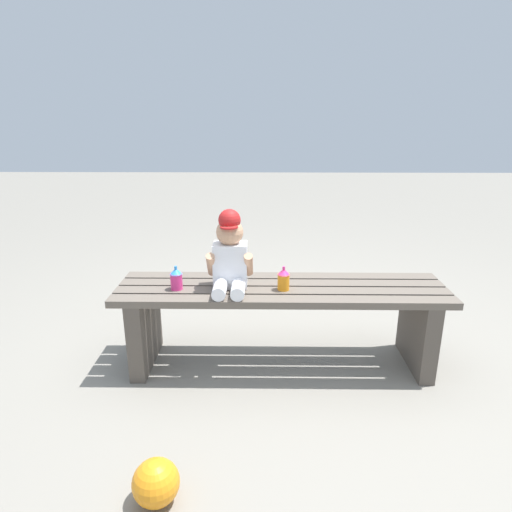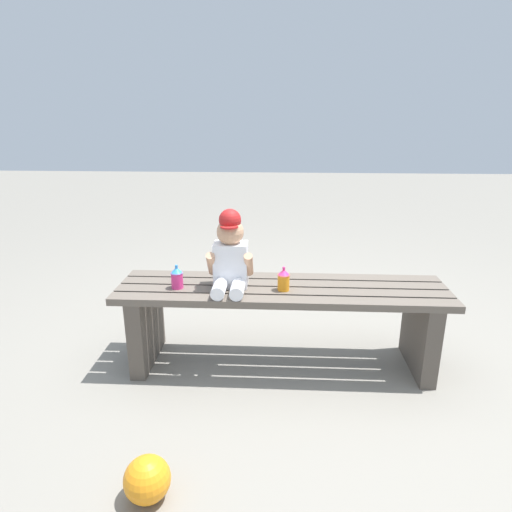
{
  "view_description": "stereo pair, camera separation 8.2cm",
  "coord_description": "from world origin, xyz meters",
  "px_view_note": "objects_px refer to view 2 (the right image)",
  "views": [
    {
      "loc": [
        -0.1,
        -2.12,
        1.31
      ],
      "look_at": [
        -0.13,
        -0.05,
        0.63
      ],
      "focal_mm": 30.95,
      "sensor_mm": 36.0,
      "label": 1
    },
    {
      "loc": [
        -0.02,
        -2.12,
        1.31
      ],
      "look_at": [
        -0.13,
        -0.05,
        0.63
      ],
      "focal_mm": 30.95,
      "sensor_mm": 36.0,
      "label": 2
    }
  ],
  "objects_px": {
    "sippy_cup_left": "(177,277)",
    "sippy_cup_right": "(284,279)",
    "park_bench": "(281,312)",
    "toy_ball": "(147,479)",
    "child_figure": "(230,254)"
  },
  "relations": [
    {
      "from": "sippy_cup_left",
      "to": "sippy_cup_right",
      "type": "bearing_deg",
      "value": 0.0
    },
    {
      "from": "park_bench",
      "to": "toy_ball",
      "type": "xyz_separation_m",
      "value": [
        -0.47,
        -0.91,
        -0.23
      ]
    },
    {
      "from": "park_bench",
      "to": "toy_ball",
      "type": "bearing_deg",
      "value": -117.16
    },
    {
      "from": "toy_ball",
      "to": "child_figure",
      "type": "bearing_deg",
      "value": 77.04
    },
    {
      "from": "sippy_cup_right",
      "to": "toy_ball",
      "type": "xyz_separation_m",
      "value": [
        -0.48,
        -0.87,
        -0.43
      ]
    },
    {
      "from": "park_bench",
      "to": "sippy_cup_left",
      "type": "distance_m",
      "value": 0.57
    },
    {
      "from": "sippy_cup_right",
      "to": "park_bench",
      "type": "bearing_deg",
      "value": 98.49
    },
    {
      "from": "child_figure",
      "to": "toy_ball",
      "type": "xyz_separation_m",
      "value": [
        -0.21,
        -0.89,
        -0.55
      ]
    },
    {
      "from": "child_figure",
      "to": "sippy_cup_left",
      "type": "xyz_separation_m",
      "value": [
        -0.27,
        -0.03,
        -0.12
      ]
    },
    {
      "from": "park_bench",
      "to": "sippy_cup_right",
      "type": "distance_m",
      "value": 0.21
    },
    {
      "from": "sippy_cup_left",
      "to": "toy_ball",
      "type": "distance_m",
      "value": 0.97
    },
    {
      "from": "park_bench",
      "to": "sippy_cup_right",
      "type": "bearing_deg",
      "value": -81.51
    },
    {
      "from": "child_figure",
      "to": "sippy_cup_left",
      "type": "bearing_deg",
      "value": -174.47
    },
    {
      "from": "sippy_cup_left",
      "to": "sippy_cup_right",
      "type": "relative_size",
      "value": 1.0
    },
    {
      "from": "sippy_cup_right",
      "to": "child_figure",
      "type": "bearing_deg",
      "value": 174.46
    }
  ]
}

